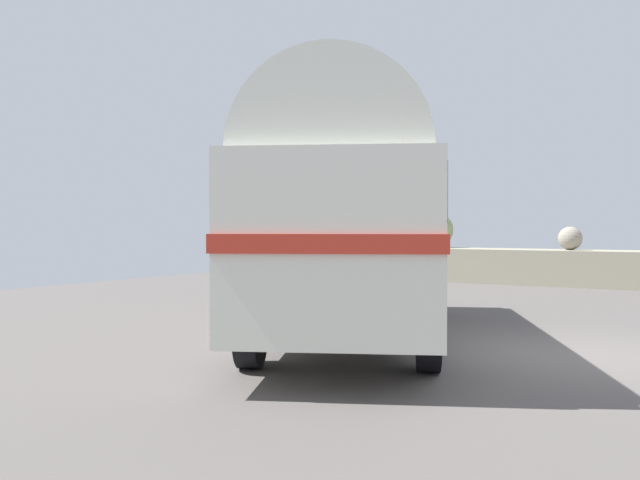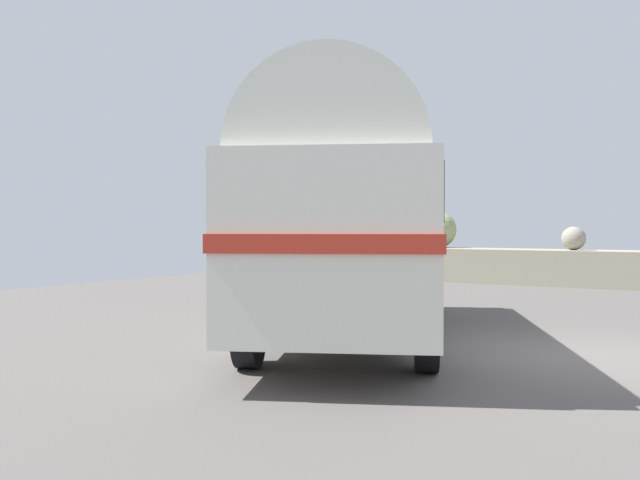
# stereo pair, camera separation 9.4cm
# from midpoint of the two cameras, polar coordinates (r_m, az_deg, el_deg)

# --- Properties ---
(ground) EXTENTS (32.00, 26.00, 0.02)m
(ground) POSITION_cam_midpoint_polar(r_m,az_deg,el_deg) (10.10, 21.87, -9.17)
(ground) COLOR #544F4C
(vintage_coach) EXTENTS (5.79, 8.79, 3.70)m
(vintage_coach) POSITION_cam_midpoint_polar(r_m,az_deg,el_deg) (10.97, 2.35, 2.42)
(vintage_coach) COLOR black
(vintage_coach) RESTS_ON ground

